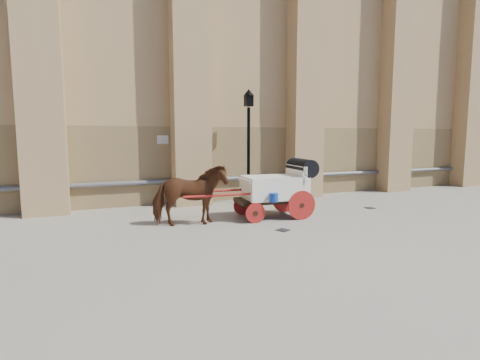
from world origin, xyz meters
name	(u,v)px	position (x,y,z in m)	size (l,w,h in m)	color
ground	(253,222)	(0.00, 0.00, 0.00)	(90.00, 90.00, 0.00)	slate
cathedral	(228,6)	(2.07, 7.81, 9.01)	(44.80, 9.20, 19.20)	#A38759
horse	(190,195)	(-1.91, 0.28, 0.91)	(0.98, 2.14, 1.81)	brown
carriage	(278,186)	(1.07, 0.38, 1.02)	(4.40, 1.59, 1.89)	black
street_lamp	(249,143)	(1.16, 3.06, 2.36)	(0.41, 0.41, 4.42)	black
drain_grate_near	(283,230)	(0.35, -1.27, 0.01)	(0.32, 0.32, 0.01)	black
drain_grate_far	(370,208)	(4.88, 0.40, 0.01)	(0.32, 0.32, 0.01)	black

